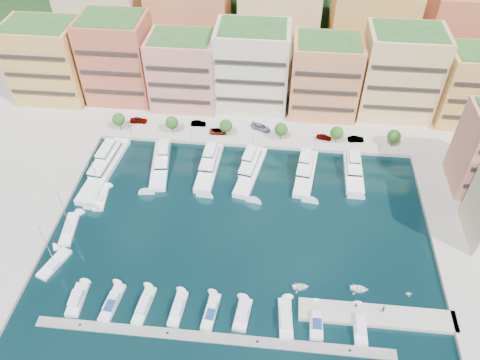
{
  "coord_description": "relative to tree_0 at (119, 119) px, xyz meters",
  "views": [
    {
      "loc": [
        7.16,
        -75.11,
        86.55
      ],
      "look_at": [
        -1.46,
        9.78,
        6.0
      ],
      "focal_mm": 35.0,
      "sensor_mm": 36.0,
      "label": 1
    }
  ],
  "objects": [
    {
      "name": "tender_3",
      "position": [
        77.41,
        -49.35,
        -4.37
      ],
      "size": [
        1.43,
        1.23,
        0.75
      ],
      "primitive_type": "imported",
      "rotation": [
        0.0,
        0.0,
        1.57
      ],
      "color": "beige",
      "rests_on": "ground"
    },
    {
      "name": "car_2",
      "position": [
        29.48,
        1.24,
        -3.03
      ],
      "size": [
        5.28,
        2.73,
        1.42
      ],
      "primitive_type": "imported",
      "rotation": [
        0.0,
        0.0,
        1.64
      ],
      "color": "gray",
      "rests_on": "north_quay"
    },
    {
      "name": "apartment_0",
      "position": [
        -26.0,
        16.49,
        8.57
      ],
      "size": [
        22.0,
        16.5,
        24.8
      ],
      "color": "tan",
      "rests_on": "north_quay"
    },
    {
      "name": "north_quay",
      "position": [
        40.0,
        28.5,
        -4.74
      ],
      "size": [
        220.0,
        64.0,
        2.0
      ],
      "primitive_type": "cube",
      "color": "#9E998E",
      "rests_on": "ground"
    },
    {
      "name": "cruiser_8",
      "position": [
        66.3,
        -58.1,
        -4.2
      ],
      "size": [
        2.62,
        8.75,
        2.55
      ],
      "color": "silver",
      "rests_on": "ground"
    },
    {
      "name": "tender_2",
      "position": [
        66.96,
        -49.3,
        -4.33
      ],
      "size": [
        4.11,
        3.02,
        0.83
      ],
      "primitive_type": "imported",
      "rotation": [
        0.0,
        0.0,
        1.53
      ],
      "color": "white",
      "rests_on": "ground"
    },
    {
      "name": "yacht_4",
      "position": [
        55.47,
        -13.11,
        -3.65
      ],
      "size": [
        6.96,
        19.13,
        7.3
      ],
      "color": "white",
      "rests_on": "ground"
    },
    {
      "name": "person_1",
      "position": [
        71.01,
        -54.67,
        -2.8
      ],
      "size": [
        0.95,
        0.76,
        1.89
      ],
      "primitive_type": "imported",
      "rotation": [
        0.0,
        0.0,
        3.09
      ],
      "color": "#4E342F",
      "rests_on": "finger_pier"
    },
    {
      "name": "car_0",
      "position": [
        4.54,
        4.09,
        -2.88
      ],
      "size": [
        5.12,
        2.24,
        1.72
      ],
      "primitive_type": "imported",
      "rotation": [
        0.0,
        0.0,
        1.61
      ],
      "color": "gray",
      "rests_on": "north_quay"
    },
    {
      "name": "cruiser_3",
      "position": [
        29.06,
        -58.09,
        -4.2
      ],
      "size": [
        3.05,
        8.29,
        2.55
      ],
      "color": "silver",
      "rests_on": "ground"
    },
    {
      "name": "sailboat_0",
      "position": [
        -1.05,
        -49.49,
        -4.43
      ],
      "size": [
        5.6,
        9.31,
        13.2
      ],
      "color": "white",
      "rests_on": "ground"
    },
    {
      "name": "cruiser_4",
      "position": [
        35.98,
        -58.11,
        -4.17
      ],
      "size": [
        3.23,
        8.7,
        2.66
      ],
      "color": "silver",
      "rests_on": "ground"
    },
    {
      "name": "car_4",
      "position": [
        60.75,
        1.56,
        -3.0
      ],
      "size": [
        4.58,
        2.43,
        1.48
      ],
      "primitive_type": "imported",
      "rotation": [
        0.0,
        0.0,
        1.41
      ],
      "color": "gray",
      "rests_on": "north_quay"
    },
    {
      "name": "apartment_6",
      "position": [
        104.0,
        16.49,
        7.57
      ],
      "size": [
        20.0,
        15.5,
        22.8
      ],
      "color": "tan",
      "rests_on": "north_quay"
    },
    {
      "name": "finger_pier",
      "position": [
        70.0,
        -55.5,
        -4.74
      ],
      "size": [
        32.0,
        5.0,
        2.0
      ],
      "primitive_type": "cube",
      "color": "#9E998E",
      "rests_on": "ground"
    },
    {
      "name": "backblock_0",
      "position": [
        -15.0,
        40.5,
        11.26
      ],
      "size": [
        26.0,
        18.0,
        30.0
      ],
      "primitive_type": "cube",
      "color": "beige",
      "rests_on": "north_quay"
    },
    {
      "name": "tree_5",
      "position": [
        80.0,
        0.0,
        0.0
      ],
      "size": [
        3.8,
        3.8,
        5.65
      ],
      "color": "#473323",
      "rests_on": "north_quay"
    },
    {
      "name": "cruiser_2",
      "position": [
        21.88,
        -58.1,
        -4.2
      ],
      "size": [
        3.4,
        9.2,
        2.55
      ],
      "color": "silver",
      "rests_on": "ground"
    },
    {
      "name": "apartment_2",
      "position": [
        17.0,
        16.49,
        7.57
      ],
      "size": [
        20.0,
        15.5,
        22.8
      ],
      "color": "tan",
      "rests_on": "north_quay"
    },
    {
      "name": "yacht_3",
      "position": [
        40.5,
        -13.76,
        -3.53
      ],
      "size": [
        8.02,
        20.66,
        7.3
      ],
      "color": "white",
      "rests_on": "ground"
    },
    {
      "name": "cruiser_1",
      "position": [
        15.05,
        -58.12,
        -4.17
      ],
      "size": [
        3.55,
        9.39,
        2.66
      ],
      "color": "silver",
      "rests_on": "ground"
    },
    {
      "name": "cruiser_0",
      "position": [
        7.47,
        -58.09,
        -4.2
      ],
      "size": [
        3.03,
        8.02,
        2.55
      ],
      "color": "silver",
      "rests_on": "ground"
    },
    {
      "name": "sailboat_2",
      "position": [
        2.9,
        -28.29,
        -4.43
      ],
      "size": [
        3.65,
        8.8,
        13.2
      ],
      "color": "white",
      "rests_on": "ground"
    },
    {
      "name": "lamppost_1",
      "position": [
        22.0,
        -2.3,
        -0.92
      ],
      "size": [
        0.3,
        0.3,
        4.2
      ],
      "color": "black",
      "rests_on": "north_quay"
    },
    {
      "name": "cruiser_6",
      "position": [
        51.36,
        -58.1,
        -4.2
      ],
      "size": [
        3.44,
        9.3,
        2.55
      ],
      "color": "silver",
      "rests_on": "ground"
    },
    {
      "name": "lamppost_3",
      "position": [
        58.0,
        -2.3,
        -0.92
      ],
      "size": [
        0.3,
        0.3,
        4.2
      ],
      "color": "black",
      "rests_on": "north_quay"
    },
    {
      "name": "ground",
      "position": [
        40.0,
        -33.5,
        -4.74
      ],
      "size": [
        400.0,
        400.0,
        0.0
      ],
      "primitive_type": "plane",
      "color": "black",
      "rests_on": "ground"
    },
    {
      "name": "cruiser_5",
      "position": [
        42.56,
        -58.08,
        -4.2
      ],
      "size": [
        3.64,
        7.61,
        2.55
      ],
      "color": "silver",
      "rests_on": "ground"
    },
    {
      "name": "backblock_4",
      "position": [
        105.0,
        40.5,
        11.26
      ],
      "size": [
        26.0,
        18.0,
        30.0
      ],
      "primitive_type": "cube",
      "color": "#AF573A",
      "rests_on": "north_quay"
    },
    {
      "name": "tender_0",
      "position": [
        54.43,
        -50.02,
        -4.36
      ],
      "size": [
        4.01,
        3.14,
        0.76
      ],
      "primitive_type": "imported",
      "rotation": [
        0.0,
        0.0,
        1.72
      ],
      "color": "white",
      "rests_on": "ground"
    },
    {
      "name": "cruiser_7",
      "position": [
        57.58,
        -58.11,
        -4.17
      ],
      "size": [
        2.65,
        8.1,
        2.66
      ],
      "color": "silver",
      "rests_on": "ground"
    },
    {
      "name": "sailboat_1",
      "position": [
        -1.42,
        -39.19,
        -4.44
      ],
      "size": [
        4.03,
        10.57,
        13.2
      ],
      "color": "white",
      "rests_on": "ground"
    },
    {
      "name": "tree_1",
      "position": [
        16.0,
        0.0,
        0.0
      ],
      "size": [
        3.8,
        3.8,
        5.65
      ],
      "color": "#473323",
      "rests_on": "north_quay"
    },
    {
      "name": "lamppost_4",
      "position": [
        76.0,
        -2.3,
        -0.92
      ],
      "size": [
        0.3,
        0.3,
        4.2
      ],
      "color": "black",
      "rests_on": "north_quay"
    },
    {
      "name": "yacht_5",
      "position": [
        68.38,
        -11.78,
        -3.53
      ],
      "size": [
        4.77,
        15.93,
        7.3
      ],
      "color": "white",
      "rests_on": "ground"
    },
    {
      "name": "person_0",
      "position": [
        65.68,
        -54.17,
        -2.97
      ],
      "size": [
        0.61,
        0.67,
        1.54
      ],
      "primitive_type": "imported",
      "rotation": [
        0.0,
        0.0,
        2.12
      ],
      "color": "#252448",
      "rests_on": "finger_pier"
    },
    {
      "name": "apartment_5",
      "position": [
        82.0,
        18.49,
        9.57
      ],
      "size": [
        22.0,
        16.5,
        26.8
      ],
      "color": "#DFB276",
      "rests_on": "north_quay"
    },
    {
      "name": "hillside",
      "position": [
        40.0,
        76.5,
        -4.74
      ],
      "size": [
        240.0,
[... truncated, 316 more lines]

